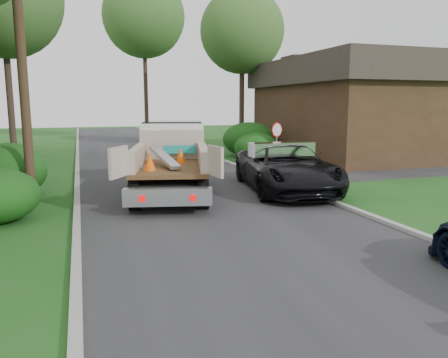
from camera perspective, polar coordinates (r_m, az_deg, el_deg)
ground at (r=11.54m, az=2.25°, el=-6.85°), size 120.00×120.00×0.00m
road at (r=20.99m, az=-7.36°, el=0.57°), size 8.00×90.00×0.02m
side_street at (r=25.26m, az=20.92°, el=1.54°), size 16.00×7.00×0.02m
curb_left at (r=20.61m, az=-18.62°, el=0.13°), size 0.20×90.00×0.12m
curb_right at (r=22.11m, az=3.12°, el=1.23°), size 0.20×90.00×0.12m
stop_sign at (r=21.44m, az=6.90°, el=5.53°), size 0.71×0.32×2.48m
utility_pole at (r=15.54m, az=-24.98°, el=15.77°), size 2.42×1.25×10.00m
house_right at (r=29.65m, az=16.67°, el=8.98°), size 9.72×12.96×6.20m
hedge_left_b at (r=17.22m, az=-26.79°, el=0.77°), size 2.86×2.86×1.87m
hedge_left_c at (r=20.71m, az=-26.22°, el=1.90°), size 2.60×2.60×1.70m
hedge_right_a at (r=25.41m, az=4.25°, el=4.10°), size 2.60×2.60×1.70m
hedge_right_b at (r=28.42m, az=3.24°, el=5.21°), size 3.38×3.38×2.21m
tree_right_far at (r=32.85m, az=2.38°, el=18.71°), size 6.00×6.00×11.50m
tree_center_far at (r=41.51m, az=-10.44°, el=20.14°), size 7.20×7.20×14.60m
flatbed_truck at (r=17.04m, az=-6.79°, el=3.32°), size 4.40×7.39×2.62m
black_pickup at (r=16.96m, az=8.15°, el=1.47°), size 4.05×6.90×1.80m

